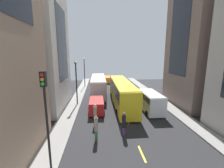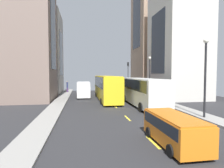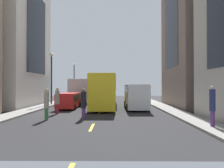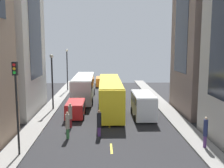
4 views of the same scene
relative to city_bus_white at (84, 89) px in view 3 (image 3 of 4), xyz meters
The scene contains 23 objects.
ground_plane 4.94m from the city_bus_white, 43.35° to the right, with size 39.66×39.66×0.00m, color #28282B.
sidewalk_west 5.15m from the city_bus_white, 139.51° to the right, with size 1.84×44.00×0.15m, color gray.
sidewalk_east 10.83m from the city_bus_white, 16.91° to the right, with size 1.84×44.00×0.15m, color gray.
lane_stripe_1 18.50m from the city_bus_white, 79.72° to the right, with size 0.16×2.00×0.01m, color yellow.
lane_stripe_2 12.69m from the city_bus_white, 74.82° to the right, with size 0.16×2.00×0.01m, color yellow.
lane_stripe_3 7.21m from the city_bus_white, 61.71° to the right, with size 0.16×2.00×0.01m, color yellow.
lane_stripe_4 3.85m from the city_bus_white, ahead, with size 0.16×2.00×0.01m, color yellow.
lane_stripe_5 7.04m from the city_bus_white, 60.92° to the left, with size 0.16×2.00×0.01m, color yellow.
lane_stripe_6 12.51m from the city_bus_white, 74.59° to the left, with size 0.16×2.00×0.01m, color yellow.
lane_stripe_7 18.31m from the city_bus_white, 79.61° to the left, with size 0.16×2.00×0.01m, color yellow.
building_west_1 12.55m from the city_bus_white, 140.59° to the right, with size 6.88×9.56×17.59m.
building_east_1 19.07m from the city_bus_white, 25.50° to the right, with size 8.56×8.59×20.38m.
city_bus_white is the anchor object (origin of this frame).
streetcar_yellow 7.24m from the city_bus_white, 60.89° to the right, with size 2.70×13.52×3.59m.
delivery_van_white 11.82m from the city_bus_white, 54.15° to the right, with size 2.25×5.36×2.58m.
car_orange_0 12.70m from the city_bus_white, 79.47° to the left, with size 1.97×4.65×1.65m.
car_red_1 9.13m from the city_bus_white, 91.61° to the right, with size 2.03×4.18×1.67m.
pedestrian_crossing_near 15.84m from the city_bus_white, 90.81° to the right, with size 0.34×0.34×2.27m.
pedestrian_crossing_mid 21.07m from the city_bus_white, 61.19° to the right, with size 0.32×0.32×2.30m.
pedestrian_waiting_curb 15.49m from the city_bus_white, 81.29° to the right, with size 0.37×0.37×2.26m.
pedestrian_walking_far 12.89m from the city_bus_white, 91.57° to the right, with size 0.37×0.37×2.30m.
streetlamp_near 8.28m from the city_bus_white, 113.79° to the left, with size 0.44×0.44×6.78m.
streetlamp_far 7.11m from the city_bus_white, 118.18° to the right, with size 0.44×0.44×6.42m.
Camera 3 is at (1.26, -25.78, 2.43)m, focal length 29.45 mm.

